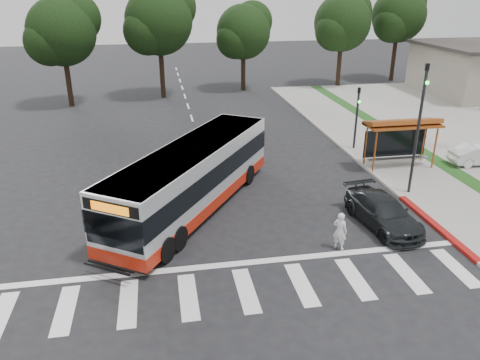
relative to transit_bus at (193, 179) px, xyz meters
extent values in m
plane|color=black|center=(1.20, -1.76, -1.52)|extent=(140.00, 140.00, 0.00)
cube|color=gray|center=(12.20, 6.24, -1.46)|extent=(4.00, 40.00, 0.12)
cube|color=#9E9991|center=(10.20, 6.24, -1.45)|extent=(0.30, 40.00, 0.15)
cube|color=maroon|center=(10.20, -3.76, -1.45)|extent=(0.32, 6.00, 0.15)
cube|color=silver|center=(1.20, -6.76, -1.52)|extent=(18.00, 2.60, 0.01)
cylinder|color=#A44D1B|center=(10.20, 2.64, -0.25)|extent=(0.10, 0.10, 2.30)
cylinder|color=#A44D1B|center=(13.80, 2.64, -0.25)|extent=(0.10, 0.10, 2.30)
cylinder|color=#A44D1B|center=(10.20, 3.84, -0.25)|extent=(0.10, 0.10, 2.30)
cylinder|color=#A44D1B|center=(13.80, 3.84, -0.25)|extent=(0.10, 0.10, 2.30)
cube|color=#A44D1B|center=(12.00, 3.24, 1.05)|extent=(4.20, 1.60, 0.12)
cube|color=#A44D1B|center=(12.00, 3.29, 1.20)|extent=(4.20, 1.32, 0.51)
cube|color=black|center=(12.00, 3.84, -0.20)|extent=(3.80, 0.06, 1.60)
cube|color=gray|center=(12.00, 3.24, -0.95)|extent=(3.60, 0.40, 0.08)
cylinder|color=black|center=(10.80, -0.26, 1.73)|extent=(0.14, 0.14, 6.50)
imported|color=black|center=(10.80, -0.26, 4.48)|extent=(0.16, 0.20, 1.00)
sphere|color=#19E533|center=(10.80, -0.44, 4.13)|extent=(0.18, 0.18, 0.18)
cylinder|color=black|center=(10.80, 6.74, 0.48)|extent=(0.14, 0.14, 4.00)
imported|color=black|center=(10.80, 6.74, 1.98)|extent=(0.16, 0.20, 1.00)
sphere|color=#19E533|center=(10.80, 6.56, 1.63)|extent=(0.18, 0.18, 0.18)
cylinder|color=black|center=(17.20, 26.24, 0.78)|extent=(0.44, 0.44, 4.40)
sphere|color=black|center=(17.20, 26.24, 4.78)|extent=(5.60, 5.60, 5.60)
sphere|color=black|center=(18.32, 27.08, 5.78)|extent=(4.20, 4.20, 4.20)
sphere|color=black|center=(16.22, 25.54, 4.08)|extent=(3.92, 3.92, 3.92)
cylinder|color=black|center=(24.20, 28.24, 0.90)|extent=(0.44, 0.44, 4.84)
sphere|color=black|center=(24.20, 28.24, 5.30)|extent=(5.60, 5.60, 5.60)
sphere|color=black|center=(25.32, 29.08, 6.40)|extent=(4.20, 4.20, 4.20)
sphere|color=black|center=(23.22, 27.54, 4.53)|extent=(3.92, 3.92, 3.92)
cylinder|color=black|center=(-0.80, 24.24, 0.90)|extent=(0.44, 0.44, 4.84)
sphere|color=black|center=(-0.80, 24.24, 5.30)|extent=(6.00, 6.00, 6.00)
sphere|color=black|center=(0.40, 25.14, 6.40)|extent=(4.50, 4.50, 4.50)
sphere|color=black|center=(-1.85, 23.49, 4.53)|extent=(4.20, 4.20, 4.20)
cylinder|color=black|center=(7.20, 26.24, 0.46)|extent=(0.44, 0.44, 3.96)
sphere|color=black|center=(7.20, 26.24, 4.06)|extent=(5.20, 5.20, 5.20)
sphere|color=black|center=(8.24, 27.02, 4.96)|extent=(3.90, 3.90, 3.90)
sphere|color=black|center=(6.29, 25.59, 3.43)|extent=(3.64, 3.64, 3.64)
cylinder|color=black|center=(-8.80, 22.24, 0.68)|extent=(0.44, 0.44, 4.40)
sphere|color=black|center=(-8.80, 22.24, 4.68)|extent=(5.60, 5.60, 5.60)
sphere|color=black|center=(-7.68, 23.08, 5.68)|extent=(4.20, 4.20, 4.20)
sphere|color=black|center=(-9.78, 21.54, 3.98)|extent=(3.92, 3.92, 3.92)
imported|color=silver|center=(5.37, -4.67, -0.72)|extent=(0.69, 0.68, 1.60)
imported|color=black|center=(7.94, -3.15, -0.87)|extent=(2.34, 4.69, 1.31)
camera|label=1|loc=(-1.38, -19.97, 8.26)|focal=35.00mm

